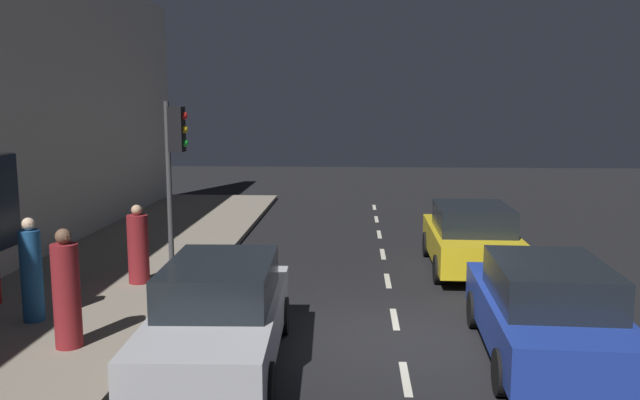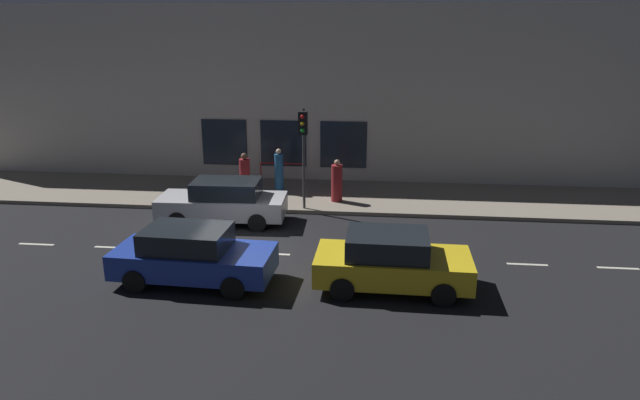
{
  "view_description": "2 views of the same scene",
  "coord_description": "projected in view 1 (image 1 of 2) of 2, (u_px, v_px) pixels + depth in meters",
  "views": [
    {
      "loc": [
        0.75,
        10.45,
        3.92
      ],
      "look_at": [
        1.47,
        -2.61,
        1.97
      ],
      "focal_mm": 36.08,
      "sensor_mm": 36.0,
      "label": 1
    },
    {
      "loc": [
        -16.27,
        -4.26,
        6.88
      ],
      "look_at": [
        0.99,
        -2.44,
        1.51
      ],
      "focal_mm": 31.93,
      "sensor_mm": 36.0,
      "label": 2
    }
  ],
  "objects": [
    {
      "name": "pedestrian_1",
      "position": [
        67.0,
        293.0,
        9.98
      ],
      "size": [
        0.58,
        0.58,
        1.89
      ],
      "rotation": [
        0.0,
        0.0,
        0.94
      ],
      "color": "maroon",
      "rests_on": "sidewalk"
    },
    {
      "name": "traffic_light",
      "position": [
        175.0,
        154.0,
        12.1
      ],
      "size": [
        0.45,
        0.32,
        3.83
      ],
      "color": "#424244",
      "rests_on": "sidewalk"
    },
    {
      "name": "parked_car_0",
      "position": [
        471.0,
        237.0,
        15.26
      ],
      "size": [
        2.04,
        4.19,
        1.58
      ],
      "rotation": [
        0.0,
        0.0,
        3.13
      ],
      "color": "gold",
      "rests_on": "ground"
    },
    {
      "name": "pedestrian_0",
      "position": [
        138.0,
        248.0,
        13.62
      ],
      "size": [
        0.62,
        0.62,
        1.68
      ],
      "rotation": [
        0.0,
        0.0,
        2.47
      ],
      "color": "maroon",
      "rests_on": "sidewalk"
    },
    {
      "name": "lane_centre_line",
      "position": [
        395.0,
        319.0,
        11.84
      ],
      "size": [
        0.12,
        27.2,
        0.01
      ],
      "color": "beige",
      "rests_on": "ground"
    },
    {
      "name": "pedestrian_2",
      "position": [
        32.0,
        273.0,
        11.2
      ],
      "size": [
        0.52,
        0.52,
        1.84
      ],
      "rotation": [
        0.0,
        0.0,
        0.74
      ],
      "color": "#1E5189",
      "rests_on": "sidewalk"
    },
    {
      "name": "parked_car_2",
      "position": [
        546.0,
        310.0,
        9.85
      ],
      "size": [
        2.08,
        4.45,
        1.58
      ],
      "rotation": [
        0.0,
        0.0,
        3.1
      ],
      "color": "#1E389E",
      "rests_on": "ground"
    },
    {
      "name": "sidewalk",
      "position": [
        38.0,
        327.0,
        11.18
      ],
      "size": [
        4.5,
        32.0,
        0.15
      ],
      "color": "gray",
      "rests_on": "ground"
    },
    {
      "name": "parked_car_1",
      "position": [
        220.0,
        315.0,
        9.66
      ],
      "size": [
        2.01,
        4.6,
        1.58
      ],
      "rotation": [
        0.0,
        0.0,
        0.04
      ],
      "color": "#B7B7BC",
      "rests_on": "ground"
    },
    {
      "name": "ground_plane",
      "position": [
        398.0,
        339.0,
        10.86
      ],
      "size": [
        60.0,
        60.0,
        0.0
      ],
      "primitive_type": "plane",
      "color": "black"
    }
  ]
}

